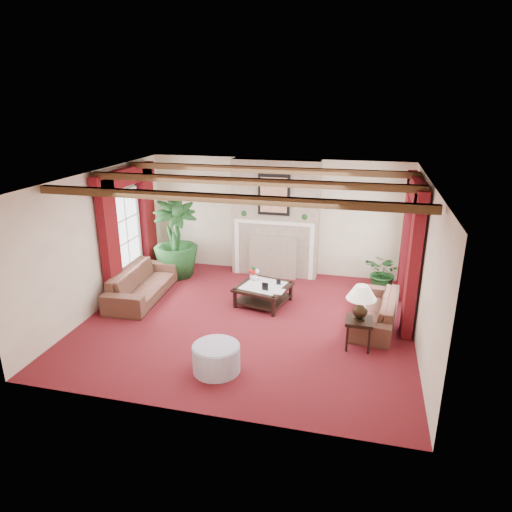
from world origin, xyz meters
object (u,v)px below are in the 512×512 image
(sofa_right, at_px, (375,305))
(potted_palm, at_px, (176,255))
(coffee_table, at_px, (263,295))
(ottoman, at_px, (216,358))
(side_table, at_px, (358,333))
(sofa_left, at_px, (142,278))

(sofa_right, height_order, potted_palm, potted_palm)
(coffee_table, xyz_separation_m, ottoman, (-0.16, -2.53, 0.01))
(sofa_right, bearing_deg, coffee_table, -91.80)
(sofa_right, relative_size, side_table, 3.71)
(ottoman, bearing_deg, coffee_table, 86.37)
(sofa_left, height_order, ottoman, sofa_left)
(sofa_left, distance_m, ottoman, 3.29)
(potted_palm, relative_size, ottoman, 2.84)
(sofa_left, xyz_separation_m, ottoman, (2.38, -2.26, -0.21))
(ottoman, bearing_deg, sofa_left, 136.38)
(sofa_right, relative_size, potted_palm, 0.93)
(potted_palm, xyz_separation_m, ottoman, (2.16, -3.56, -0.30))
(sofa_right, xyz_separation_m, side_table, (-0.27, -0.97, -0.11))
(side_table, bearing_deg, potted_palm, 151.17)
(side_table, bearing_deg, ottoman, -149.63)
(sofa_left, bearing_deg, potted_palm, -12.93)
(sofa_right, relative_size, ottoman, 2.63)
(potted_palm, distance_m, coffee_table, 2.56)
(potted_palm, bearing_deg, coffee_table, -24.03)
(potted_palm, xyz_separation_m, coffee_table, (2.32, -1.03, -0.31))
(sofa_left, bearing_deg, side_table, -106.49)
(coffee_table, xyz_separation_m, side_table, (1.93, -1.31, 0.06))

